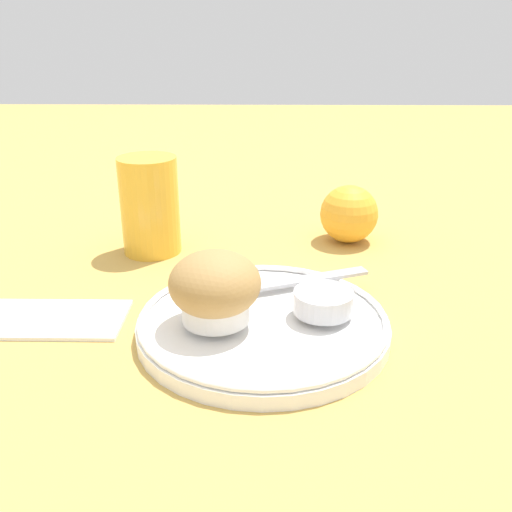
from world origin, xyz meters
The scene contains 9 objects.
ground_plane centered at (0.00, 0.00, 0.00)m, with size 3.00×3.00×0.00m, color tan.
plate centered at (0.02, 0.00, 0.01)m, with size 0.23×0.23×0.02m.
muffin centered at (-0.02, -0.01, 0.05)m, with size 0.08×0.08×0.06m.
cream_ramekin centered at (0.07, 0.01, 0.03)m, with size 0.06×0.06×0.02m.
berry_pair centered at (-0.02, 0.05, 0.03)m, with size 0.03×0.02×0.02m.
butter_knife centered at (0.03, 0.06, 0.02)m, with size 0.19×0.08×0.00m.
orange_fruit centered at (0.13, 0.24, 0.04)m, with size 0.07×0.07×0.07m.
juice_glass centered at (-0.12, 0.20, 0.06)m, with size 0.07×0.07×0.12m.
folded_napkin centered at (-0.19, 0.02, 0.00)m, with size 0.14×0.08×0.01m.
Camera 1 is at (0.02, -0.46, 0.27)m, focal length 40.00 mm.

